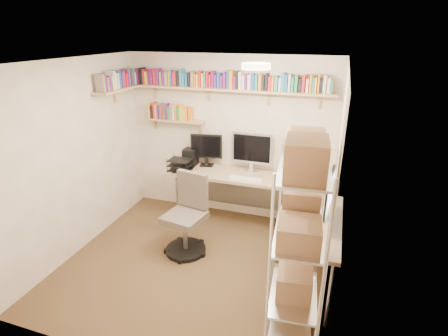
# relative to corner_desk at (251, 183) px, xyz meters

# --- Properties ---
(ground) EXTENTS (3.20, 3.20, 0.00)m
(ground) POSITION_rel_corner_desk_xyz_m (-0.50, -0.94, -0.81)
(ground) COLOR #48351F
(ground) RESTS_ON ground
(room_shell) EXTENTS (3.24, 3.04, 2.52)m
(room_shell) POSITION_rel_corner_desk_xyz_m (-0.50, -0.94, 0.74)
(room_shell) COLOR beige
(room_shell) RESTS_ON ground
(wall_shelves) EXTENTS (3.12, 1.09, 0.80)m
(wall_shelves) POSITION_rel_corner_desk_xyz_m (-0.94, 0.36, 1.22)
(wall_shelves) COLOR tan
(wall_shelves) RESTS_ON ground
(corner_desk) EXTENTS (2.51, 2.13, 1.42)m
(corner_desk) POSITION_rel_corner_desk_xyz_m (0.00, 0.00, 0.00)
(corner_desk) COLOR tan
(corner_desk) RESTS_ON ground
(office_chair) EXTENTS (0.58, 0.59, 1.08)m
(office_chair) POSITION_rel_corner_desk_xyz_m (-0.69, -0.66, -0.35)
(office_chair) COLOR black
(office_chair) RESTS_ON ground
(wire_rack) EXTENTS (0.48, 0.87, 2.12)m
(wire_rack) POSITION_rel_corner_desk_xyz_m (0.86, -1.85, 0.63)
(wire_rack) COLOR silver
(wire_rack) RESTS_ON ground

